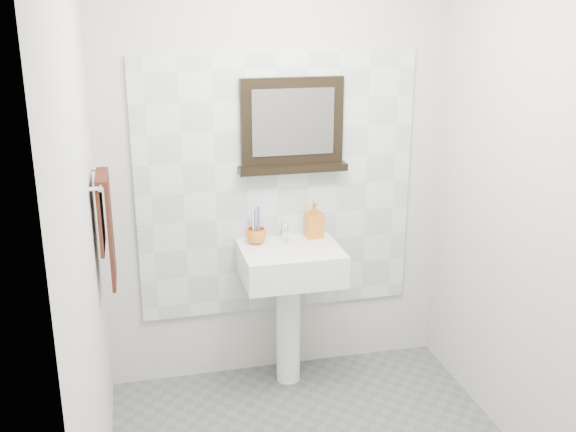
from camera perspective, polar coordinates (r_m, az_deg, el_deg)
The scene contains 12 objects.
back_wall at distance 3.84m, azimuth -0.97°, elevation 3.93°, with size 2.00×0.01×2.50m, color beige.
front_wall at distance 1.89m, azimuth 13.99°, elevation -11.90°, with size 2.00×0.01×2.50m, color beige.
left_wall at distance 2.71m, azimuth -16.79°, elevation -2.84°, with size 0.01×2.20×2.50m, color beige.
right_wall at distance 3.25m, azimuth 20.99°, elevation 0.13°, with size 0.01×2.20×2.50m, color beige.
splashback at distance 3.85m, azimuth -0.92°, elevation 2.44°, with size 1.60×0.02×1.50m, color silver.
pedestal_sink at distance 3.82m, azimuth 0.18°, elevation -5.24°, with size 0.55×0.44×0.96m.
toothbrush_cup at distance 3.80m, azimuth -2.71°, elevation -1.70°, with size 0.11×0.11×0.09m, color orange.
toothbrushes at distance 3.77m, azimuth -2.69°, elevation -0.56°, with size 0.05×0.04×0.21m.
soap_dispenser at distance 3.89m, azimuth 2.22°, elevation -0.29°, with size 0.09×0.10×0.21m, color #C54D17.
framed_mirror at distance 3.77m, azimuth 0.35°, elevation 7.51°, with size 0.62×0.11×0.52m.
towel_bar at distance 3.31m, azimuth -15.56°, elevation 3.10°, with size 0.07×0.40×0.03m.
hand_towel at distance 3.37m, azimuth -15.14°, elevation -0.35°, with size 0.06×0.30×0.55m.
Camera 1 is at (-0.80, -2.54, 2.17)m, focal length 42.00 mm.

